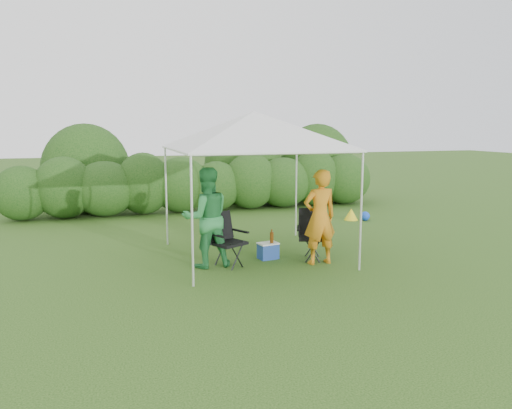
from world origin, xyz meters
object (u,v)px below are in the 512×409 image
object	(u,v)px
woman	(206,218)
cooler	(268,251)
chair_right	(313,231)
canopy	(254,131)
chair_left	(225,236)
man	(320,217)

from	to	relation	value
woman	cooler	bearing A→B (deg)	-174.90
chair_right	canopy	bearing A→B (deg)	177.04
chair_left	cooler	xyz separation A→B (m)	(0.90, 0.20, -0.40)
chair_right	man	size ratio (longest dim) A/B	0.55
woman	man	bearing A→B (deg)	165.31
canopy	man	distance (m)	2.06
chair_right	cooler	bearing A→B (deg)	-172.29
chair_right	woman	world-z (taller)	woman
man	woman	size ratio (longest dim) A/B	0.97
chair_right	woman	xyz separation A→B (m)	(-2.08, 0.07, 0.36)
chair_left	woman	distance (m)	0.49
man	cooler	xyz separation A→B (m)	(-0.80, 0.61, -0.73)
canopy	cooler	xyz separation A→B (m)	(0.20, -0.27, -2.30)
chair_left	cooler	world-z (taller)	chair_left
chair_right	chair_left	distance (m)	1.74
chair_left	man	size ratio (longest dim) A/B	0.56
chair_left	cooler	size ratio (longest dim) A/B	2.34
canopy	chair_right	xyz separation A→B (m)	(1.03, -0.50, -1.92)
chair_right	woman	distance (m)	2.11
man	chair_right	bearing A→B (deg)	-97.78
woman	canopy	bearing A→B (deg)	-159.72
chair_right	woman	size ratio (longest dim) A/B	0.53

